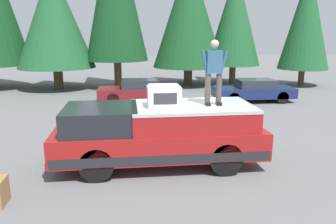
{
  "coord_description": "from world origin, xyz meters",
  "views": [
    {
      "loc": [
        -8.98,
        1.34,
        3.51
      ],
      "look_at": [
        0.19,
        0.23,
        1.35
      ],
      "focal_mm": 36.36,
      "sensor_mm": 36.0,
      "label": 1
    }
  ],
  "objects_px": {
    "person_on_truck_bed": "(214,71)",
    "parked_car_navy": "(254,90)",
    "compressor_unit": "(164,96)",
    "pickup_truck": "(159,134)",
    "parked_car_maroon": "(139,91)"
  },
  "relations": [
    {
      "from": "pickup_truck",
      "to": "parked_car_maroon",
      "type": "relative_size",
      "value": 1.35
    },
    {
      "from": "pickup_truck",
      "to": "person_on_truck_bed",
      "type": "height_order",
      "value": "person_on_truck_bed"
    },
    {
      "from": "compressor_unit",
      "to": "parked_car_maroon",
      "type": "bearing_deg",
      "value": 2.33
    },
    {
      "from": "compressor_unit",
      "to": "person_on_truck_bed",
      "type": "bearing_deg",
      "value": -89.17
    },
    {
      "from": "compressor_unit",
      "to": "pickup_truck",
      "type": "bearing_deg",
      "value": 45.35
    },
    {
      "from": "pickup_truck",
      "to": "compressor_unit",
      "type": "distance_m",
      "value": 1.07
    },
    {
      "from": "person_on_truck_bed",
      "to": "parked_car_navy",
      "type": "height_order",
      "value": "person_on_truck_bed"
    },
    {
      "from": "pickup_truck",
      "to": "person_on_truck_bed",
      "type": "relative_size",
      "value": 3.28
    },
    {
      "from": "compressor_unit",
      "to": "parked_car_navy",
      "type": "bearing_deg",
      "value": -34.15
    },
    {
      "from": "pickup_truck",
      "to": "parked_car_navy",
      "type": "relative_size",
      "value": 1.35
    },
    {
      "from": "pickup_truck",
      "to": "parked_car_navy",
      "type": "xyz_separation_m",
      "value": [
        8.14,
        -5.71,
        -0.29
      ]
    },
    {
      "from": "person_on_truck_bed",
      "to": "parked_car_maroon",
      "type": "xyz_separation_m",
      "value": [
        8.89,
        1.66,
        -1.97
      ]
    },
    {
      "from": "compressor_unit",
      "to": "parked_car_maroon",
      "type": "xyz_separation_m",
      "value": [
        8.91,
        0.36,
        -1.35
      ]
    },
    {
      "from": "person_on_truck_bed",
      "to": "parked_car_navy",
      "type": "relative_size",
      "value": 0.41
    },
    {
      "from": "compressor_unit",
      "to": "parked_car_navy",
      "type": "height_order",
      "value": "compressor_unit"
    }
  ]
}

